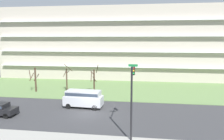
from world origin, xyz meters
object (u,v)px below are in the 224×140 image
Objects in this scene: tree_far_left at (35,79)px; tree_left at (67,79)px; tree_center at (94,80)px; traffic_signal_mast at (132,89)px; van_silver_near_left at (83,98)px.

tree_far_left is 5.60m from tree_left.
tree_far_left is at bearing -177.18° from tree_center.
tree_left is 0.74× the size of traffic_signal_mast.
tree_center is (4.88, -0.11, -0.05)m from tree_left.
tree_far_left is at bearing 139.22° from traffic_signal_mast.
tree_center reaches higher than van_silver_near_left.
tree_far_left is 0.63× the size of traffic_signal_mast.
traffic_signal_mast is (6.92, -7.79, 3.20)m from van_silver_near_left.
tree_center is 17.45m from traffic_signal_mast.
tree_far_left is at bearing -31.40° from van_silver_near_left.
traffic_signal_mast is at bearing -65.40° from tree_center.
tree_left is 20.05m from traffic_signal_mast.
tree_center is at bearing 2.82° from tree_far_left.
tree_left is 1.01× the size of tree_center.
tree_left is at bearing 127.31° from traffic_signal_mast.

